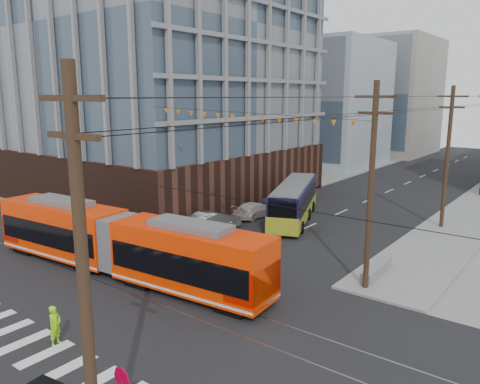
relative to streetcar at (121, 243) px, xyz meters
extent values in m
plane|color=slate|center=(3.73, -4.53, -1.87)|extent=(160.00, 160.00, 0.00)
cube|color=#381E16|center=(-18.27, 18.47, 12.43)|extent=(30.00, 25.00, 28.60)
cube|color=#8C99A5|center=(-13.27, 47.47, 7.13)|extent=(18.00, 16.00, 18.00)
cube|color=gray|center=(-10.27, 67.47, 8.13)|extent=(16.00, 18.00, 20.00)
cylinder|color=black|center=(12.23, -10.53, 3.63)|extent=(0.30, 0.30, 11.00)
imported|color=#A4A8AD|center=(-1.50, 9.80, -1.08)|extent=(2.20, 4.99, 1.59)
imported|color=beige|center=(-1.40, 15.35, -1.21)|extent=(2.13, 4.68, 1.33)
imported|color=#525354|center=(-1.75, 20.04, -1.17)|extent=(3.30, 5.45, 1.41)
imported|color=#96FC15|center=(4.18, -6.80, -1.01)|extent=(0.60, 0.73, 1.73)
cube|color=gray|center=(12.03, 8.54, -1.50)|extent=(0.99, 3.77, 0.75)
camera|label=1|loc=(21.21, -16.36, 8.38)|focal=35.00mm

